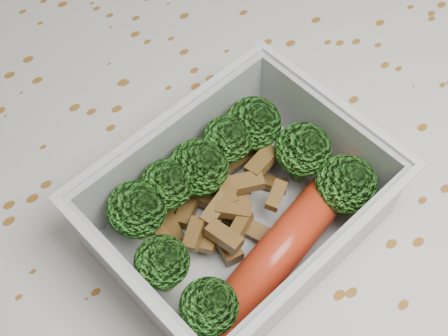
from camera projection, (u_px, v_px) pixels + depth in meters
dining_table at (219, 234)px, 0.55m from camera, size 1.40×0.90×0.75m
tablecloth at (219, 207)px, 0.51m from camera, size 1.46×0.96×0.19m
lunch_container at (239, 213)px, 0.44m from camera, size 0.21×0.17×0.07m
broccoli_florets at (230, 185)px, 0.43m from camera, size 0.18×0.13×0.05m
meat_pile at (226, 206)px, 0.45m from camera, size 0.12×0.07×0.03m
sausage at (285, 245)px, 0.42m from camera, size 0.17×0.06×0.03m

